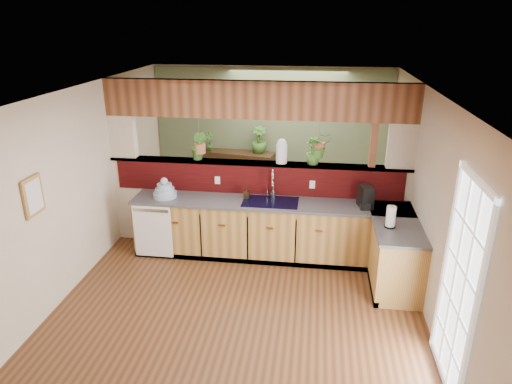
# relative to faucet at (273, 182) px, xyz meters

# --- Properties ---
(ground) EXTENTS (4.60, 7.00, 0.01)m
(ground) POSITION_rel_faucet_xyz_m (-0.26, -1.13, -1.15)
(ground) COLOR #533119
(ground) RESTS_ON ground
(ceiling) EXTENTS (4.60, 7.00, 0.01)m
(ceiling) POSITION_rel_faucet_xyz_m (-0.26, -1.13, 1.45)
(ceiling) COLOR brown
(ceiling) RESTS_ON ground
(wall_back) EXTENTS (4.60, 0.02, 2.60)m
(wall_back) POSITION_rel_faucet_xyz_m (-0.26, 2.37, 0.15)
(wall_back) COLOR beige
(wall_back) RESTS_ON ground
(wall_left) EXTENTS (0.02, 7.00, 2.60)m
(wall_left) POSITION_rel_faucet_xyz_m (-2.56, -1.13, 0.15)
(wall_left) COLOR beige
(wall_left) RESTS_ON ground
(wall_right) EXTENTS (0.02, 7.00, 2.60)m
(wall_right) POSITION_rel_faucet_xyz_m (2.04, -1.13, 0.15)
(wall_right) COLOR beige
(wall_right) RESTS_ON ground
(pass_through_partition) EXTENTS (4.60, 0.21, 2.60)m
(pass_through_partition) POSITION_rel_faucet_xyz_m (-0.24, 0.22, 0.04)
(pass_through_partition) COLOR beige
(pass_through_partition) RESTS_ON ground
(pass_through_ledge) EXTENTS (4.60, 0.21, 0.04)m
(pass_through_ledge) POSITION_rel_faucet_xyz_m (-0.26, 0.22, 0.22)
(pass_through_ledge) COLOR brown
(pass_through_ledge) RESTS_ON ground
(header_beam) EXTENTS (4.60, 0.15, 0.55)m
(header_beam) POSITION_rel_faucet_xyz_m (-0.26, 0.22, 1.17)
(header_beam) COLOR brown
(header_beam) RESTS_ON ground
(sage_backwall) EXTENTS (4.55, 0.02, 2.55)m
(sage_backwall) POSITION_rel_faucet_xyz_m (-0.26, 2.35, 0.15)
(sage_backwall) COLOR #566746
(sage_backwall) RESTS_ON ground
(countertop) EXTENTS (4.14, 1.52, 0.90)m
(countertop) POSITION_rel_faucet_xyz_m (0.57, -0.26, -0.70)
(countertop) COLOR olive
(countertop) RESTS_ON ground
(dishwasher) EXTENTS (0.58, 0.03, 0.82)m
(dishwasher) POSITION_rel_faucet_xyz_m (-1.74, -0.47, -0.69)
(dishwasher) COLOR white
(dishwasher) RESTS_ON ground
(navy_sink) EXTENTS (0.82, 0.50, 0.18)m
(navy_sink) POSITION_rel_faucet_xyz_m (-0.01, -0.16, -0.33)
(navy_sink) COLOR black
(navy_sink) RESTS_ON countertop
(french_door) EXTENTS (0.06, 1.02, 2.16)m
(french_door) POSITION_rel_faucet_xyz_m (2.01, -2.43, -0.10)
(french_door) COLOR white
(french_door) RESTS_ON ground
(framed_print) EXTENTS (0.04, 0.35, 0.45)m
(framed_print) POSITION_rel_faucet_xyz_m (-2.54, -1.93, 0.40)
(framed_print) COLOR olive
(framed_print) RESTS_ON wall_left
(faucet) EXTENTS (0.20, 0.20, 0.47)m
(faucet) POSITION_rel_faucet_xyz_m (0.00, 0.00, 0.00)
(faucet) COLOR #B7B7B2
(faucet) RESTS_ON countertop
(dish_stack) EXTENTS (0.35, 0.35, 0.31)m
(dish_stack) POSITION_rel_faucet_xyz_m (-1.61, -0.18, -0.15)
(dish_stack) COLOR #96A8C2
(dish_stack) RESTS_ON countertop
(soap_dispenser) EXTENTS (0.09, 0.09, 0.18)m
(soap_dispenser) POSITION_rel_faucet_xyz_m (-0.38, -0.06, -0.16)
(soap_dispenser) COLOR #332012
(soap_dispenser) RESTS_ON countertop
(coffee_maker) EXTENTS (0.17, 0.28, 0.32)m
(coffee_maker) POSITION_rel_faucet_xyz_m (1.35, -0.18, -0.10)
(coffee_maker) COLOR black
(coffee_maker) RESTS_ON countertop
(paper_towel) EXTENTS (0.14, 0.14, 0.31)m
(paper_towel) POSITION_rel_faucet_xyz_m (1.61, -0.81, -0.11)
(paper_towel) COLOR black
(paper_towel) RESTS_ON countertop
(glass_jar) EXTENTS (0.17, 0.17, 0.37)m
(glass_jar) POSITION_rel_faucet_xyz_m (0.11, 0.22, 0.43)
(glass_jar) COLOR silver
(glass_jar) RESTS_ON pass_through_ledge
(ledge_plant_left) EXTENTS (0.28, 0.24, 0.45)m
(ledge_plant_left) POSITION_rel_faucet_xyz_m (-1.16, 0.22, 0.47)
(ledge_plant_left) COLOR #346322
(ledge_plant_left) RESTS_ON pass_through_ledge
(ledge_plant_right) EXTENTS (0.30, 0.30, 0.41)m
(ledge_plant_right) POSITION_rel_faucet_xyz_m (0.58, 0.22, 0.44)
(ledge_plant_right) COLOR #346322
(ledge_plant_right) RESTS_ON pass_through_ledge
(hanging_plant_a) EXTENTS (0.23, 0.19, 0.55)m
(hanging_plant_a) POSITION_rel_faucet_xyz_m (-1.15, 0.22, 0.58)
(hanging_plant_a) COLOR brown
(hanging_plant_a) RESTS_ON header_beam
(hanging_plant_b) EXTENTS (0.41, 0.38, 0.50)m
(hanging_plant_b) POSITION_rel_faucet_xyz_m (0.65, 0.22, 0.70)
(hanging_plant_b) COLOR brown
(hanging_plant_b) RESTS_ON header_beam
(shelving_console) EXTENTS (1.50, 0.64, 0.97)m
(shelving_console) POSITION_rel_faucet_xyz_m (-0.91, 2.12, -0.65)
(shelving_console) COLOR black
(shelving_console) RESTS_ON ground
(shelf_plant_a) EXTENTS (0.23, 0.20, 0.38)m
(shelf_plant_a) POSITION_rel_faucet_xyz_m (-1.47, 2.12, 0.03)
(shelf_plant_a) COLOR #346322
(shelf_plant_a) RESTS_ON shelving_console
(shelf_plant_b) EXTENTS (0.35, 0.35, 0.52)m
(shelf_plant_b) POSITION_rel_faucet_xyz_m (-0.48, 2.12, 0.10)
(shelf_plant_b) COLOR #346322
(shelf_plant_b) RESTS_ON shelving_console
(floor_plant) EXTENTS (0.88, 0.83, 0.78)m
(floor_plant) POSITION_rel_faucet_xyz_m (0.29, 1.27, -0.76)
(floor_plant) COLOR #346322
(floor_plant) RESTS_ON ground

